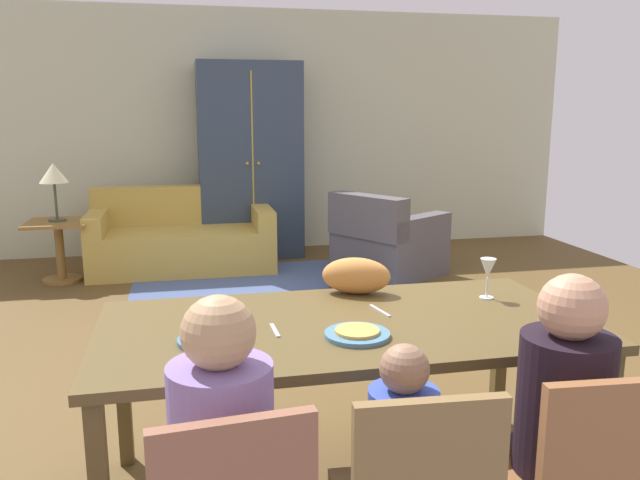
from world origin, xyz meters
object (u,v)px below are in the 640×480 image
at_px(dining_table, 345,337).
at_px(side_table, 59,242).
at_px(plate_near_child, 357,335).
at_px(table_lamp, 54,175).
at_px(handbag, 349,277).
at_px(person_woman, 555,446).
at_px(armchair, 386,243).
at_px(armoire, 250,161).
at_px(plate_near_man, 211,340).
at_px(couch, 183,239).
at_px(wine_glass, 488,270).
at_px(cat, 356,276).

height_order(dining_table, side_table, dining_table).
bearing_deg(plate_near_child, table_lamp, 113.92).
bearing_deg(handbag, person_woman, -93.92).
distance_m(armchair, armoire, 1.81).
distance_m(plate_near_man, armoire, 4.74).
xyz_separation_m(armoire, side_table, (-1.89, -0.72, -0.67)).
height_order(armoire, table_lamp, armoire).
relative_size(person_woman, armchair, 0.94).
distance_m(table_lamp, handbag, 2.87).
distance_m(armchair, table_lamp, 3.19).
bearing_deg(couch, side_table, -167.17).
distance_m(wine_glass, cat, 0.60).
distance_m(plate_near_child, table_lamp, 4.42).
bearing_deg(couch, plate_near_man, -88.48).
distance_m(armchair, handbag, 0.72).
height_order(plate_near_man, plate_near_child, same).
distance_m(plate_near_man, cat, 0.86).
bearing_deg(table_lamp, couch, 12.83).
distance_m(person_woman, handbag, 3.65).
relative_size(dining_table, armchair, 1.67).
bearing_deg(wine_glass, handbag, 88.29).
xyz_separation_m(wine_glass, side_table, (-2.50, 3.67, -0.52)).
bearing_deg(table_lamp, wine_glass, -55.77).
bearing_deg(side_table, person_woman, -62.69).
bearing_deg(couch, handbag, -38.64).
height_order(armchair, table_lamp, table_lamp).
bearing_deg(wine_glass, person_woman, -101.02).
bearing_deg(handbag, dining_table, -105.04).
relative_size(couch, side_table, 3.12).
height_order(person_woman, armoire, armoire).
distance_m(cat, armoire, 4.19).
distance_m(couch, table_lamp, 1.36).
bearing_deg(armchair, wine_glass, -100.26).
bearing_deg(person_woman, plate_near_child, 138.15).
xyz_separation_m(cat, couch, (-0.81, 3.73, -0.54)).
height_order(person_woman, cat, person_woman).
relative_size(dining_table, couch, 1.09).
distance_m(dining_table, plate_near_man, 0.56).
relative_size(armoire, table_lamp, 3.89).
bearing_deg(plate_near_child, armoire, 88.81).
bearing_deg(armoire, plate_near_man, -97.79).
xyz_separation_m(armchair, handbag, (-0.50, -0.47, -0.19)).
height_order(wine_glass, person_woman, person_woman).
bearing_deg(armoire, side_table, -159.23).
distance_m(plate_near_child, cat, 0.59).
bearing_deg(couch, plate_near_child, -81.32).
xyz_separation_m(dining_table, plate_near_man, (-0.54, -0.12, 0.07)).
bearing_deg(armoire, table_lamp, -159.23).
bearing_deg(side_table, cat, -60.80).
bearing_deg(person_woman, armoire, 94.87).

